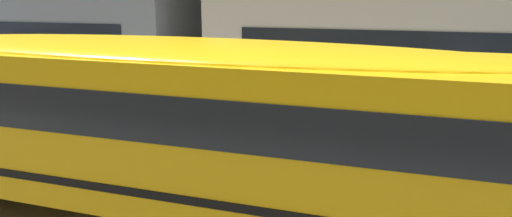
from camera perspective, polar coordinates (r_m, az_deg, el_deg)
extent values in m
plane|color=#54514F|center=(10.59, -12.67, -7.44)|extent=(400.00, 400.00, 0.00)
cube|color=gray|center=(17.26, -0.53, 1.39)|extent=(120.00, 3.00, 0.01)
cube|color=silver|center=(10.59, -12.67, -7.43)|extent=(110.00, 0.16, 0.01)
cube|color=yellow|center=(7.86, -9.37, -1.63)|extent=(11.95, 3.06, 2.38)
cube|color=black|center=(7.76, -9.50, 1.41)|extent=(11.24, 3.08, 0.69)
cube|color=black|center=(8.08, -9.17, -6.42)|extent=(11.97, 3.09, 0.13)
ellipsoid|color=yellow|center=(7.63, -9.73, 6.99)|extent=(11.47, 2.83, 0.39)
cylinder|color=red|center=(11.26, -23.03, 1.61)|extent=(0.49, 0.49, 0.03)
cylinder|color=black|center=(11.86, -25.75, -3.43)|extent=(1.09, 0.34, 1.08)
cylinder|color=black|center=(8.74, 23.42, -9.26)|extent=(1.09, 0.34, 1.08)
cylinder|color=black|center=(19.08, -24.79, 2.21)|extent=(0.61, 0.21, 0.60)
cylinder|color=black|center=(17.93, -28.52, 1.09)|extent=(0.61, 0.21, 0.60)
cube|color=black|center=(17.96, 26.97, 6.55)|extent=(18.05, 0.04, 1.10)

